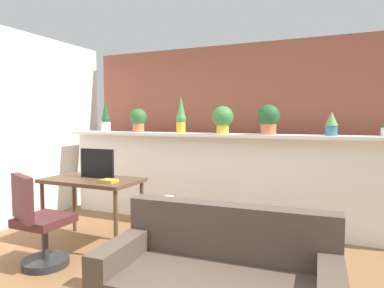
{
  "coord_description": "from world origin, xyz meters",
  "views": [
    {
      "loc": [
        1.37,
        -2.24,
        1.43
      ],
      "look_at": [
        -0.04,
        1.03,
        1.16
      ],
      "focal_mm": 31.73,
      "sensor_mm": 36.0,
      "label": 1
    }
  ],
  "objects": [
    {
      "name": "divider_wall",
      "position": [
        0.0,
        2.0,
        0.6
      ],
      "size": [
        4.7,
        0.16,
        1.2
      ],
      "primitive_type": "cube",
      "color": "white",
      "rests_on": "ground"
    },
    {
      "name": "plant_shelf",
      "position": [
        0.0,
        1.96,
        1.22
      ],
      "size": [
        4.7,
        0.4,
        0.04
      ],
      "primitive_type": "cube",
      "color": "white",
      "rests_on": "divider_wall"
    },
    {
      "name": "brick_wall_behind",
      "position": [
        0.0,
        2.6,
        1.25
      ],
      "size": [
        4.7,
        0.1,
        2.5
      ],
      "primitive_type": "cube",
      "color": "#9E5442",
      "rests_on": "ground"
    },
    {
      "name": "potted_plant_0",
      "position": [
        -1.89,
        1.99,
        1.44
      ],
      "size": [
        0.14,
        0.14,
        0.48
      ],
      "color": "silver",
      "rests_on": "plant_shelf"
    },
    {
      "name": "potted_plant_1",
      "position": [
        -1.29,
        1.96,
        1.42
      ],
      "size": [
        0.24,
        0.24,
        0.34
      ],
      "color": "#C66B42",
      "rests_on": "plant_shelf"
    },
    {
      "name": "potted_plant_2",
      "position": [
        -0.59,
        1.93,
        1.47
      ],
      "size": [
        0.14,
        0.14,
        0.5
      ],
      "color": "gold",
      "rests_on": "plant_shelf"
    },
    {
      "name": "potted_plant_3",
      "position": [
        0.0,
        1.93,
        1.44
      ],
      "size": [
        0.27,
        0.27,
        0.36
      ],
      "color": "gold",
      "rests_on": "plant_shelf"
    },
    {
      "name": "potted_plant_4",
      "position": [
        0.58,
        1.95,
        1.44
      ],
      "size": [
        0.27,
        0.27,
        0.37
      ],
      "color": "#C66B42",
      "rests_on": "plant_shelf"
    },
    {
      "name": "potted_plant_5",
      "position": [
        1.3,
        1.96,
        1.38
      ],
      "size": [
        0.15,
        0.15,
        0.28
      ],
      "color": "#386B84",
      "rests_on": "plant_shelf"
    },
    {
      "name": "desk",
      "position": [
        -1.18,
        0.8,
        0.67
      ],
      "size": [
        1.1,
        0.6,
        0.75
      ],
      "color": "brown",
      "rests_on": "ground"
    },
    {
      "name": "tv_monitor",
      "position": [
        -1.17,
        0.88,
        0.92
      ],
      "size": [
        0.44,
        0.04,
        0.33
      ],
      "primitive_type": "cube",
      "color": "black",
      "rests_on": "desk"
    },
    {
      "name": "office_chair",
      "position": [
        -1.23,
        0.09,
        0.39
      ],
      "size": [
        0.51,
        0.52,
        0.91
      ],
      "color": "#262628",
      "rests_on": "ground"
    },
    {
      "name": "side_cube_shelf",
      "position": [
        -0.19,
        0.84,
        0.25
      ],
      "size": [
        0.4,
        0.41,
        0.5
      ],
      "color": "tan",
      "rests_on": "ground"
    },
    {
      "name": "vase_on_shelf",
      "position": [
        -0.2,
        0.8,
        0.57
      ],
      "size": [
        0.11,
        0.11,
        0.14
      ],
      "primitive_type": "cylinder",
      "color": "silver",
      "rests_on": "side_cube_shelf"
    },
    {
      "name": "book_on_desk",
      "position": [
        -0.85,
        0.68,
        0.77
      ],
      "size": [
        0.16,
        0.14,
        0.04
      ],
      "primitive_type": "cube",
      "color": "gold",
      "rests_on": "desk"
    },
    {
      "name": "couch",
      "position": [
        0.66,
        -0.14,
        0.28
      ],
      "size": [
        1.59,
        0.83,
        0.8
      ],
      "color": "brown",
      "rests_on": "ground"
    }
  ]
}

